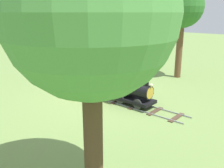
# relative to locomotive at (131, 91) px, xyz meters

# --- Properties ---
(ground_plane) EXTENTS (60.00, 60.00, 0.00)m
(ground_plane) POSITION_rel_locomotive_xyz_m (0.00, -1.27, -0.48)
(ground_plane) COLOR #75934C
(track) EXTENTS (0.77, 5.70, 0.04)m
(track) POSITION_rel_locomotive_xyz_m (0.00, -0.85, -0.47)
(track) COLOR gray
(track) RESTS_ON ground_plane
(locomotive) EXTENTS (0.73, 1.44, 1.06)m
(locomotive) POSITION_rel_locomotive_xyz_m (0.00, 0.00, 0.00)
(locomotive) COLOR black
(locomotive) RESTS_ON ground_plane
(passenger_car) EXTENTS (0.83, 2.00, 0.97)m
(passenger_car) POSITION_rel_locomotive_xyz_m (0.00, -1.75, -0.06)
(passenger_car) COLOR #3F3F3F
(passenger_car) RESTS_ON ground_plane
(conductor_person) EXTENTS (0.30, 0.30, 1.62)m
(conductor_person) POSITION_rel_locomotive_xyz_m (-0.83, -0.25, 0.47)
(conductor_person) COLOR #282D47
(conductor_person) RESTS_ON ground_plane
(oak_tree_near) EXTENTS (1.86, 1.86, 4.11)m
(oak_tree_near) POSITION_rel_locomotive_xyz_m (-4.34, -0.53, 2.64)
(oak_tree_near) COLOR brown
(oak_tree_near) RESTS_ON ground_plane
(oak_tree_far) EXTENTS (2.39, 2.39, 4.13)m
(oak_tree_far) POSITION_rel_locomotive_xyz_m (3.79, 2.11, 2.43)
(oak_tree_far) COLOR #4C3823
(oak_tree_far) RESTS_ON ground_plane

